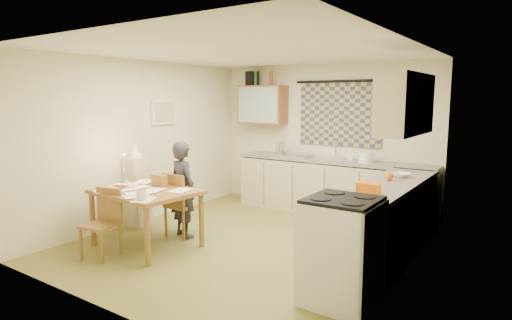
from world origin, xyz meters
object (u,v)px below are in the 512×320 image
Objects in this scene: stove at (341,251)px; dining_table at (147,218)px; counter_back at (332,187)px; person at (183,190)px; chair_far at (183,216)px; counter_right at (381,226)px; shelf_stand at (137,192)px.

dining_table is at bearing 179.06° from stove.
counter_back is 2.56m from person.
person reaches higher than chair_far.
counter_right is 2.69m from chair_far.
counter_back and counter_right have the same top height.
shelf_stand is (-2.15, -2.26, 0.07)m from counter_back.
counter_right is 2.66m from person.
shelf_stand reaches higher than counter_back.
stove reaches higher than chair_far.
dining_table is 1.30× the size of shelf_stand.
stove is at bearing -176.61° from person.
shelf_stand is at bearing -170.95° from counter_right.
counter_right is 2.92× the size of stove.
person reaches higher than dining_table.
stove is at bearing -64.13° from counter_back.
counter_back is at bearing 69.52° from dining_table.
shelf_stand is at bearing 170.45° from stove.
chair_far is (-2.63, 0.61, -0.22)m from stove.
dining_table is at bearing -33.80° from shelf_stand.
counter_right is 2.94m from dining_table.
counter_back is 2.44× the size of dining_table.
shelf_stand is at bearing 17.28° from person.
chair_far is at bearing -118.92° from counter_back.
shelf_stand reaches higher than counter_right.
counter_right is at bearing 9.05° from shelf_stand.
chair_far is 0.68× the size of person.
person reaches higher than shelf_stand.
stove is 1.12× the size of chair_far.
stove is at bearing -9.55° from shelf_stand.
chair_far reaches higher than dining_table.
shelf_stand is (-0.82, 0.55, 0.14)m from dining_table.
counter_right reaches higher than chair_far.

